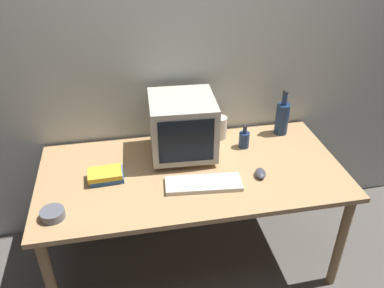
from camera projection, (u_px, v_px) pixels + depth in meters
The scene contains 11 objects.
ground_plane at pixel (192, 256), 2.69m from camera, with size 6.00×6.00×0.00m, color #56514C.
back_wall at pixel (177, 54), 2.44m from camera, with size 4.00×0.08×2.50m, color beige.
desk at pixel (192, 180), 2.35m from camera, with size 1.76×0.86×0.72m.
crt_monitor at pixel (182, 126), 2.36m from camera, with size 0.40×0.41×0.37m.
keyboard at pixel (204, 184), 2.18m from camera, with size 0.42×0.15×0.02m, color beige.
computer_mouse at pixel (260, 173), 2.25m from camera, with size 0.06×0.10×0.04m, color #3F3F47.
bottle_tall at pixel (282, 117), 2.61m from camera, with size 0.09×0.09×0.31m.
bottle_short at pixel (244, 139), 2.50m from camera, with size 0.07×0.07×0.16m.
book_stack at pixel (106, 175), 2.23m from camera, with size 0.20×0.16×0.06m.
cd_spindle at pixel (53, 214), 1.96m from camera, with size 0.12×0.12×0.04m, color #595B66.
metal_canister at pixel (220, 128), 2.58m from camera, with size 0.09×0.09×0.15m, color #B7B2A8.
Camera 1 is at (-0.35, -1.84, 2.07)m, focal length 37.16 mm.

